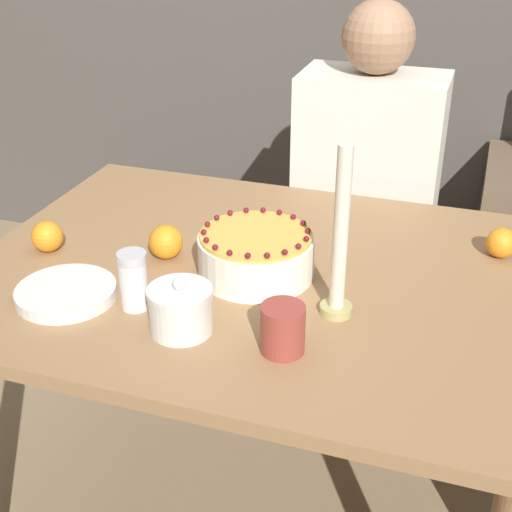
# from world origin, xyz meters

# --- Properties ---
(dining_table) EXTENTS (1.22, 0.93, 0.76)m
(dining_table) POSITION_xyz_m (0.00, 0.00, 0.64)
(dining_table) COLOR #936D47
(dining_table) RESTS_ON ground_plane
(cake) EXTENTS (0.24, 0.24, 0.11)m
(cake) POSITION_xyz_m (0.01, -0.02, 0.81)
(cake) COLOR white
(cake) RESTS_ON dining_table
(sugar_bowl) EXTENTS (0.12, 0.12, 0.11)m
(sugar_bowl) POSITION_xyz_m (-0.06, -0.26, 0.81)
(sugar_bowl) COLOR silver
(sugar_bowl) RESTS_ON dining_table
(sugar_shaker) EXTENTS (0.06, 0.06, 0.12)m
(sugar_shaker) POSITION_xyz_m (-0.18, -0.22, 0.82)
(sugar_shaker) COLOR white
(sugar_shaker) RESTS_ON dining_table
(plate_stack) EXTENTS (0.20, 0.20, 0.02)m
(plate_stack) POSITION_xyz_m (-0.32, -0.23, 0.78)
(plate_stack) COLOR silver
(plate_stack) RESTS_ON dining_table
(candle) EXTENTS (0.06, 0.06, 0.34)m
(candle) POSITION_xyz_m (0.20, -0.12, 0.91)
(candle) COLOR tan
(candle) RESTS_ON dining_table
(cup) EXTENTS (0.08, 0.08, 0.09)m
(cup) POSITION_xyz_m (0.14, -0.27, 0.81)
(cup) COLOR #993D33
(cup) RESTS_ON dining_table
(orange_fruit_0) EXTENTS (0.07, 0.07, 0.07)m
(orange_fruit_0) POSITION_xyz_m (-0.47, -0.07, 0.80)
(orange_fruit_0) COLOR orange
(orange_fruit_0) RESTS_ON dining_table
(orange_fruit_1) EXTENTS (0.08, 0.08, 0.08)m
(orange_fruit_1) POSITION_xyz_m (-0.21, -0.01, 0.80)
(orange_fruit_1) COLOR orange
(orange_fruit_1) RESTS_ON dining_table
(orange_fruit_2) EXTENTS (0.07, 0.07, 0.07)m
(orange_fruit_2) POSITION_xyz_m (0.49, 0.22, 0.80)
(orange_fruit_2) COLOR orange
(orange_fruit_2) RESTS_ON dining_table
(person_man_blue_shirt) EXTENTS (0.40, 0.34, 1.23)m
(person_man_blue_shirt) POSITION_xyz_m (0.12, 0.66, 0.54)
(person_man_blue_shirt) COLOR #473D33
(person_man_blue_shirt) RESTS_ON ground_plane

